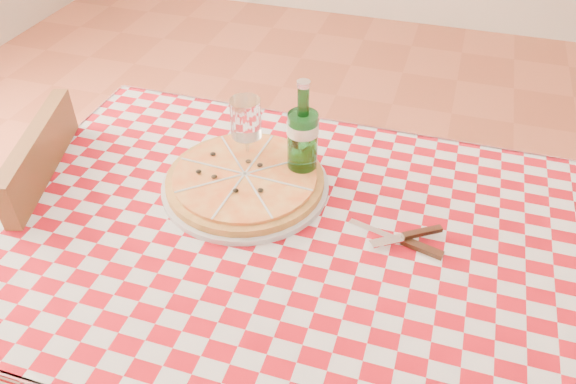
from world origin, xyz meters
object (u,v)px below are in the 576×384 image
(water_bottle, at_px, (303,133))
(pizza_plate, at_px, (245,179))
(chair_far, at_px, (37,250))
(wine_glass, at_px, (247,134))
(dining_table, at_px, (288,266))

(water_bottle, bearing_deg, pizza_plate, -147.71)
(pizza_plate, bearing_deg, chair_far, -168.00)
(pizza_plate, bearing_deg, wine_glass, 106.20)
(water_bottle, bearing_deg, chair_far, -164.21)
(chair_far, bearing_deg, pizza_plate, 175.04)
(pizza_plate, xyz_separation_m, wine_glass, (-0.02, 0.08, 0.06))
(dining_table, distance_m, chair_far, 0.72)
(water_bottle, distance_m, wine_glass, 0.14)
(water_bottle, xyz_separation_m, wine_glass, (-0.14, 0.01, -0.04))
(dining_table, xyz_separation_m, water_bottle, (-0.03, 0.19, 0.22))
(chair_far, bearing_deg, dining_table, 163.37)
(dining_table, relative_size, chair_far, 1.38)
(chair_far, height_order, water_bottle, water_bottle)
(pizza_plate, bearing_deg, water_bottle, 32.29)
(chair_far, relative_size, wine_glass, 4.89)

